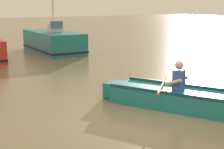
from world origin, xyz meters
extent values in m
plane|color=#7A6B4C|center=(0.00, 0.00, 0.00)|extent=(120.00, 120.00, 0.00)
cube|color=#1E727A|center=(0.98, 0.64, 0.22)|extent=(2.24, 3.28, 0.44)
cube|color=#1E727A|center=(0.29, 2.23, 0.22)|extent=(0.71, 0.61, 0.42)
cube|color=#103F43|center=(0.51, 0.44, 0.47)|extent=(1.28, 2.82, 0.08)
cube|color=#103F43|center=(1.44, 0.84, 0.47)|extent=(1.28, 2.82, 0.08)
cube|color=teal|center=(1.02, 0.55, 0.40)|extent=(1.04, 0.66, 0.06)
cube|color=#334C99|center=(1.04, 0.50, 0.70)|extent=(0.40, 0.34, 0.52)
sphere|color=tan|center=(1.04, 0.50, 1.08)|extent=(0.22, 0.22, 0.22)
cylinder|color=tan|center=(0.81, 0.46, 0.68)|extent=(0.25, 0.43, 0.23)
cylinder|color=tan|center=(1.22, 0.63, 0.68)|extent=(0.25, 0.43, 0.23)
cylinder|color=tan|center=(0.98, 1.02, 0.50)|extent=(1.54, 1.37, 0.06)
cube|color=#1E727A|center=(2.94, 11.86, 0.54)|extent=(2.30, 4.90, 1.09)
cube|color=black|center=(2.94, 11.86, 0.19)|extent=(2.34, 4.95, 0.10)
cube|color=beige|center=(2.91, 11.51, 1.31)|extent=(0.71, 0.55, 0.44)
cube|color=slate|center=(2.89, 11.25, 1.49)|extent=(0.67, 0.10, 0.36)
camera|label=1|loc=(-5.14, -5.60, 2.56)|focal=56.47mm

